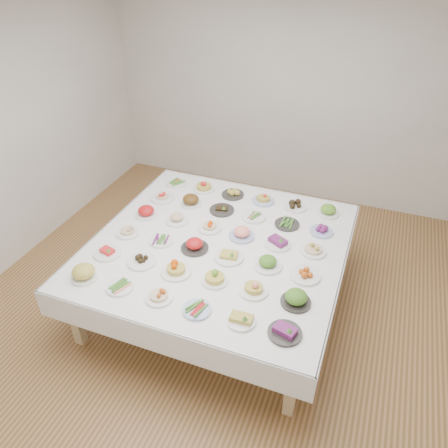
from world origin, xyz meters
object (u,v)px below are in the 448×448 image
(dish_18, at_px, (146,210))
(dish_35, at_px, (328,210))
(display_table, at_px, (219,248))
(dish_0, at_px, (83,271))

(dish_18, bearing_deg, dish_35, 21.94)
(display_table, xyz_separation_m, dish_35, (0.91, 0.91, 0.12))
(display_table, xyz_separation_m, dish_0, (-0.92, -0.91, 0.14))
(display_table, bearing_deg, dish_0, -135.23)
(display_table, height_order, dish_35, dish_35)
(dish_0, distance_m, dish_18, 1.08)
(dish_18, height_order, dish_35, dish_18)
(display_table, height_order, dish_18, dish_18)
(display_table, distance_m, dish_0, 1.30)
(dish_18, relative_size, dish_35, 1.01)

